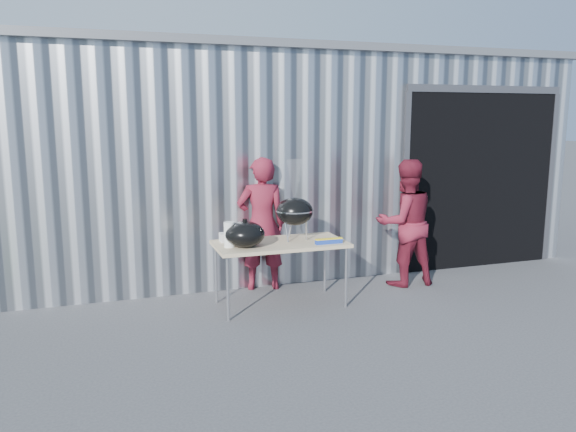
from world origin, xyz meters
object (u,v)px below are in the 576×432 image
object	(u,v)px
folding_table	(280,246)
person_cook	(262,224)
kettle_grill	(294,204)
person_bystander	(405,223)

from	to	relation	value
folding_table	person_cook	bearing A→B (deg)	91.62
person_cook	kettle_grill	bearing A→B (deg)	118.46
person_cook	folding_table	bearing A→B (deg)	101.20
folding_table	kettle_grill	world-z (taller)	kettle_grill
folding_table	person_bystander	size ratio (longest dim) A/B	0.92
person_cook	person_bystander	size ratio (longest dim) A/B	1.03
folding_table	person_bystander	xyz separation A→B (m)	(1.79, 0.28, 0.11)
kettle_grill	person_cook	bearing A→B (deg)	108.89
kettle_grill	person_cook	size ratio (longest dim) A/B	0.56
kettle_grill	folding_table	bearing A→B (deg)	-161.49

